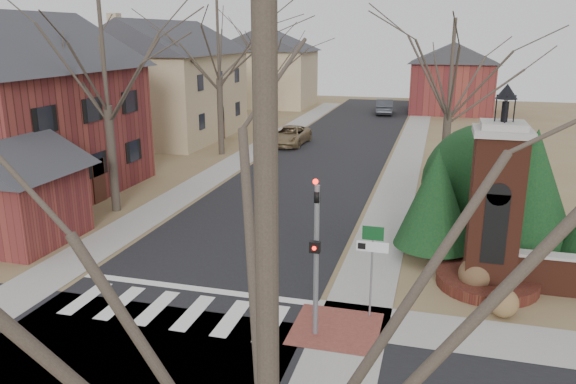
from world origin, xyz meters
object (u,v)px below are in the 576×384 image
(distant_car, at_px, (385,107))
(traffic_signal_pole, at_px, (316,245))
(sign_post, at_px, (372,253))
(brick_gate_monument, at_px, (493,223))
(pickup_truck, at_px, (290,136))

(distant_car, bearing_deg, traffic_signal_pole, 88.59)
(traffic_signal_pole, bearing_deg, sign_post, 47.57)
(sign_post, xyz_separation_m, brick_gate_monument, (3.41, 3.01, 0.22))
(pickup_truck, bearing_deg, brick_gate_monument, -58.11)
(traffic_signal_pole, xyz_separation_m, distant_car, (-2.70, 43.91, -1.82))
(brick_gate_monument, height_order, pickup_truck, brick_gate_monument)
(brick_gate_monument, xyz_separation_m, distant_car, (-7.40, 39.49, -1.40))
(brick_gate_monument, distance_m, pickup_truck, 24.74)
(traffic_signal_pole, bearing_deg, pickup_truck, 106.63)
(brick_gate_monument, bearing_deg, traffic_signal_pole, -136.76)
(sign_post, bearing_deg, brick_gate_monument, 41.42)
(distant_car, bearing_deg, sign_post, 90.44)
(sign_post, bearing_deg, distant_car, 95.37)
(pickup_truck, bearing_deg, sign_post, -67.98)
(sign_post, xyz_separation_m, pickup_truck, (-8.99, 24.37, -1.27))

